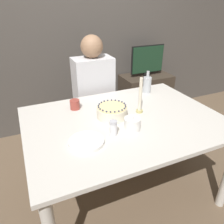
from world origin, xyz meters
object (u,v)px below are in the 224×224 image
at_px(bottle, 147,84).
at_px(person_man_blue_shirt, 94,103).
at_px(candle, 140,99).
at_px(sugar_shaker, 113,128).
at_px(tv_monitor, 148,60).
at_px(sugar_bowl, 132,124).
at_px(cake, 112,112).

relative_size(bottle, person_man_blue_shirt, 0.17).
bearing_deg(candle, person_man_blue_shirt, 102.46).
xyz_separation_m(sugar_shaker, tv_monitor, (1.10, 1.33, 0.04)).
relative_size(sugar_shaker, candle, 0.38).
xyz_separation_m(sugar_shaker, person_man_blue_shirt, (0.18, 0.92, -0.24)).
relative_size(sugar_bowl, tv_monitor, 0.24).
xyz_separation_m(cake, person_man_blue_shirt, (0.08, 0.67, -0.23)).
xyz_separation_m(cake, bottle, (0.52, 0.32, 0.04)).
height_order(cake, sugar_shaker, sugar_shaker).
xyz_separation_m(sugar_bowl, tv_monitor, (0.95, 1.31, 0.05)).
height_order(person_man_blue_shirt, tv_monitor, person_man_blue_shirt).
relative_size(cake, sugar_bowl, 2.03).
bearing_deg(sugar_bowl, person_man_blue_shirt, 88.10).
bearing_deg(cake, sugar_shaker, -111.99).
relative_size(cake, tv_monitor, 0.50).
bearing_deg(person_man_blue_shirt, candle, 102.46).
distance_m(candle, person_man_blue_shirt, 0.77).
distance_m(bottle, person_man_blue_shirt, 0.62).
xyz_separation_m(cake, candle, (0.24, -0.02, 0.08)).
bearing_deg(person_man_blue_shirt, bottle, 141.06).
bearing_deg(sugar_bowl, cake, 103.24).
distance_m(cake, person_man_blue_shirt, 0.72).
xyz_separation_m(candle, person_man_blue_shirt, (-0.15, 0.69, -0.31)).
height_order(candle, tv_monitor, candle).
height_order(sugar_bowl, candle, candle).
distance_m(candle, tv_monitor, 1.34).
bearing_deg(person_man_blue_shirt, tv_monitor, -155.89).
height_order(sugar_shaker, person_man_blue_shirt, person_man_blue_shirt).
bearing_deg(cake, candle, -4.53).
height_order(sugar_shaker, tv_monitor, tv_monitor).
distance_m(cake, sugar_bowl, 0.24).
distance_m(sugar_shaker, candle, 0.41).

